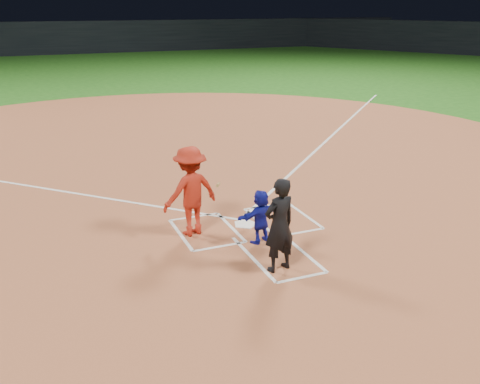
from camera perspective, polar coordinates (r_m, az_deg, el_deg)
name	(u,v)px	position (r m, az deg, el deg)	size (l,w,h in m)	color
ground	(245,225)	(12.67, 0.57, -3.53)	(120.00, 120.00, 0.00)	#1E5615
home_plate_dirt	(176,160)	(18.03, -6.87, 3.45)	(28.00, 28.00, 0.01)	#9A5232
stadium_wall_far	(61,38)	(59.00, -18.55, 15.34)	(80.00, 1.20, 3.20)	black
home_plate	(245,224)	(12.66, 0.57, -3.45)	(0.60, 0.60, 0.02)	white
catcher	(261,216)	(11.57, 2.21, -2.60)	(1.11, 0.35, 1.19)	#13189A
umpire	(279,225)	(10.25, 4.22, -3.55)	(0.69, 0.45, 1.89)	black
chalk_markings	(182,165)	(17.37, -6.23, 2.88)	(28.35, 17.32, 0.01)	white
batter_at_plate	(191,191)	(11.88, -5.29, 0.09)	(1.52, 1.06, 2.03)	#A92212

